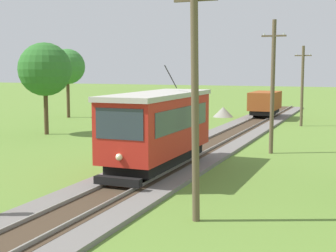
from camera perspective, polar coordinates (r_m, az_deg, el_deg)
red_tram at (r=23.38m, az=-1.12°, el=-0.13°), size 2.60×8.54×4.79m
freight_car at (r=49.15m, az=11.07°, el=2.62°), size 2.40×5.20×2.31m
utility_pole_near_tram at (r=15.65m, az=3.12°, el=3.49°), size 1.40×0.64×8.03m
utility_pole_mid at (r=29.31m, az=11.92°, el=4.56°), size 1.40×0.37×7.70m
utility_pole_far at (r=43.67m, az=15.15°, el=4.55°), size 1.40×0.29×6.79m
gravel_pile at (r=50.43m, az=6.34°, el=1.61°), size 2.05×2.05×1.01m
tree_left_near at (r=50.37m, az=-11.47°, el=6.68°), size 3.48×3.48×6.81m
tree_right_far at (r=37.99m, az=-13.95°, el=6.31°), size 3.95×3.95×6.82m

